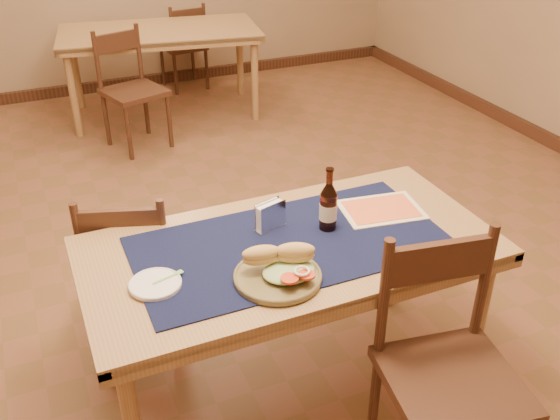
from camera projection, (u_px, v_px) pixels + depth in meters
name	position (u px, v px, depth m)	size (l,w,h in m)	color
room	(216.00, 27.00, 2.72)	(6.04, 7.04, 2.84)	brown
main_table	(290.00, 262.00, 2.45)	(1.60, 0.80, 0.75)	#A0724B
placemat	(290.00, 244.00, 2.41)	(1.20, 0.60, 0.01)	#0F1439
baseboard	(229.00, 277.00, 3.40)	(6.00, 7.00, 0.10)	#442618
back_table	(160.00, 39.00, 5.29)	(1.77, 1.08, 0.75)	#A0724B
chair_main_far	(133.00, 266.00, 2.80)	(0.50, 0.50, 0.86)	#442618
chair_main_near	(447.00, 368.00, 2.18)	(0.51, 0.51, 0.97)	#442618
chair_back_near	(131.00, 88.00, 4.81)	(0.53, 0.53, 0.91)	#442618
chair_back_far	(184.00, 45.00, 6.00)	(0.43, 0.43, 0.83)	#442618
sandwich_plate	(280.00, 270.00, 2.20)	(0.32, 0.32, 0.12)	brown
side_plate	(155.00, 284.00, 2.17)	(0.18, 0.18, 0.02)	white
fork	(170.00, 276.00, 2.20)	(0.12, 0.05, 0.00)	#7BC16A
beer_bottle	(328.00, 207.00, 2.46)	(0.07, 0.07, 0.27)	#3F170B
napkin_holder	(270.00, 216.00, 2.48)	(0.14, 0.08, 0.12)	silver
menu_card	(381.00, 209.00, 2.63)	(0.37, 0.29, 0.01)	beige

